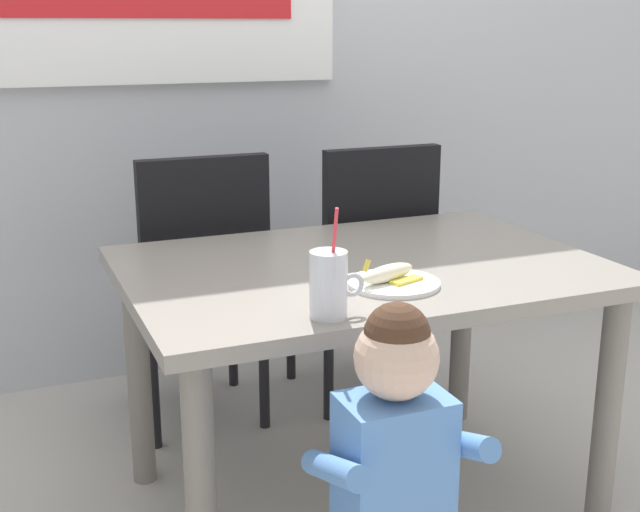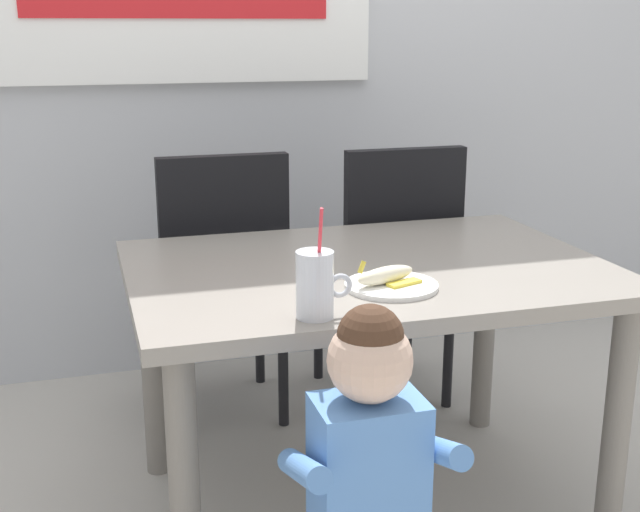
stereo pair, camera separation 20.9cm
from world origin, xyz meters
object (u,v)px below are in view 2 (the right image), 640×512
object	(u,v)px
toddler_standing	(369,452)
peeled_banana	(386,276)
dining_chair_right	(391,261)
milk_cup	(315,288)
dining_table	(368,301)
snack_plate	(391,286)
dining_chair_left	(220,273)

from	to	relation	value
toddler_standing	peeled_banana	xyz separation A→B (m)	(0.19, 0.40, 0.24)
dining_chair_right	milk_cup	world-z (taller)	milk_cup
toddler_standing	peeled_banana	world-z (taller)	toddler_standing
toddler_standing	milk_cup	world-z (taller)	milk_cup
dining_table	toddler_standing	world-z (taller)	toddler_standing
dining_chair_right	milk_cup	size ratio (longest dim) A/B	3.82
dining_chair_right	snack_plate	xyz separation A→B (m)	(-0.33, -0.85, 0.20)
dining_table	milk_cup	size ratio (longest dim) A/B	5.08
peeled_banana	dining_table	bearing A→B (deg)	82.37
dining_chair_left	milk_cup	xyz separation A→B (m)	(0.04, -1.02, 0.26)
dining_chair_left	dining_chair_right	bearing A→B (deg)	177.48
dining_table	dining_chair_left	distance (m)	0.73
dining_chair_left	milk_cup	distance (m)	1.06
snack_plate	dining_chair_left	bearing A→B (deg)	107.62
toddler_standing	snack_plate	world-z (taller)	toddler_standing
milk_cup	dining_chair_right	bearing A→B (deg)	60.31
dining_table	dining_chair_left	size ratio (longest dim) A/B	1.33
dining_chair_left	toddler_standing	xyz separation A→B (m)	(0.08, -1.27, -0.02)
dining_chair_right	toddler_standing	world-z (taller)	dining_chair_right
dining_chair_left	toddler_standing	distance (m)	1.28
dining_table	dining_chair_right	world-z (taller)	dining_chair_right
dining_table	peeled_banana	world-z (taller)	peeled_banana
dining_table	milk_cup	distance (m)	0.47
dining_table	dining_chair_right	xyz separation A→B (m)	(0.32, 0.64, -0.09)
dining_chair_right	peeled_banana	bearing A→B (deg)	67.83
dining_table	peeled_banana	bearing A→B (deg)	-97.63
dining_table	toddler_standing	xyz separation A→B (m)	(-0.21, -0.61, -0.10)
dining_chair_left	peeled_banana	distance (m)	0.94
snack_plate	peeled_banana	xyz separation A→B (m)	(-0.01, 0.01, 0.03)
dining_table	toddler_standing	bearing A→B (deg)	-109.33
dining_table	snack_plate	world-z (taller)	snack_plate
dining_chair_right	peeled_banana	world-z (taller)	dining_chair_right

